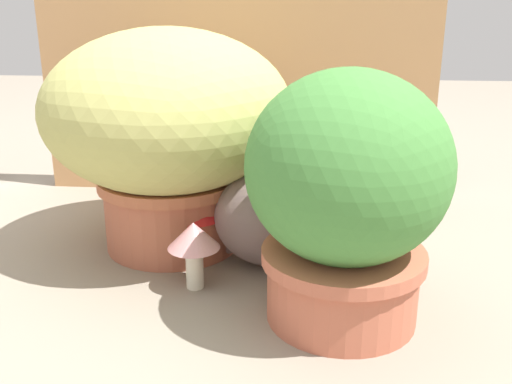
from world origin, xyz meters
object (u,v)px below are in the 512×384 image
(grass_planter, at_px, (168,125))
(mushroom_ornament_pink, at_px, (194,240))
(cat, at_px, (283,212))
(leafy_planter, at_px, (347,194))
(mushroom_ornament_red, at_px, (196,213))

(grass_planter, relative_size, mushroom_ornament_pink, 3.91)
(grass_planter, bearing_deg, cat, -18.92)
(grass_planter, relative_size, leafy_planter, 1.21)
(mushroom_ornament_pink, bearing_deg, mushroom_ornament_red, 97.82)
(cat, bearing_deg, mushroom_ornament_pink, -144.81)
(grass_planter, xyz_separation_m, mushroom_ornament_pink, (0.09, -0.21, -0.19))
(mushroom_ornament_red, bearing_deg, mushroom_ornament_pink, -82.18)
(leafy_planter, relative_size, cat, 1.19)
(grass_planter, bearing_deg, mushroom_ornament_red, -49.23)
(grass_planter, distance_m, leafy_planter, 0.48)
(grass_planter, height_order, mushroom_ornament_pink, grass_planter)
(grass_planter, relative_size, cat, 1.45)
(cat, distance_m, mushroom_ornament_pink, 0.21)
(leafy_planter, xyz_separation_m, cat, (-0.12, 0.21, -0.12))
(grass_planter, height_order, cat, grass_planter)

